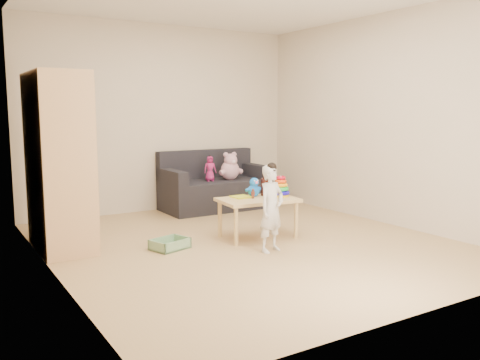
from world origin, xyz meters
TOP-DOWN VIEW (x-y plane):
  - room at (0.00, 0.00)m, footprint 4.50×4.50m
  - wardrobe at (-1.74, 0.84)m, footprint 0.50×0.99m
  - sofa at (0.62, 1.85)m, footprint 1.51×0.76m
  - play_table at (0.22, 0.15)m, footprint 0.90×0.62m
  - storage_bin at (-0.81, 0.22)m, footprint 0.42×0.36m
  - toddler at (0.02, -0.39)m, footprint 0.36×0.29m
  - pink_bear at (0.82, 1.77)m, footprint 0.31×0.27m
  - doll at (0.50, 1.79)m, footprint 0.20×0.15m
  - ring_stacker at (0.51, 0.12)m, footprint 0.21×0.21m
  - brown_bottle at (0.39, 0.26)m, footprint 0.09×0.09m
  - blue_plush at (0.26, 0.29)m, footprint 0.20×0.17m
  - wooden_figure at (0.17, 0.16)m, footprint 0.05×0.04m
  - yellow_book at (0.09, 0.30)m, footprint 0.20×0.20m

SIDE VIEW (x-z plane):
  - storage_bin at x=-0.81m, z-range 0.00..0.11m
  - sofa at x=0.62m, z-range 0.00..0.42m
  - play_table at x=0.22m, z-range 0.00..0.44m
  - toddler at x=0.02m, z-range 0.00..0.85m
  - yellow_book at x=0.09m, z-range 0.44..0.46m
  - wooden_figure at x=0.17m, z-range 0.44..0.56m
  - ring_stacker at x=0.51m, z-range 0.42..0.65m
  - blue_plush at x=0.26m, z-range 0.44..0.66m
  - brown_bottle at x=0.39m, z-range 0.42..0.68m
  - pink_bear at x=0.82m, z-range 0.42..0.76m
  - doll at x=0.50m, z-range 0.42..0.77m
  - wardrobe at x=-1.74m, z-range 0.00..1.79m
  - room at x=0.00m, z-range -0.95..3.55m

